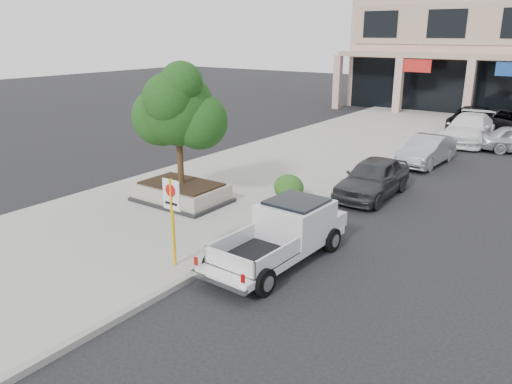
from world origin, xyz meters
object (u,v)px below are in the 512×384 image
at_px(curb_car_a, 373,178).
at_px(curb_car_b, 427,150).
at_px(no_parking_sign, 172,211).
at_px(planter_tree, 184,109).
at_px(planter, 182,192).
at_px(pickup_truck, 277,236).
at_px(curb_car_c, 469,129).
at_px(curb_car_d, 472,119).

height_order(curb_car_a, curb_car_b, curb_car_a).
relative_size(no_parking_sign, curb_car_a, 0.55).
distance_m(planter_tree, curb_car_b, 12.10).
distance_m(planter, curb_car_b, 11.99).
bearing_deg(pickup_truck, no_parking_sign, -132.69).
distance_m(curb_car_a, curb_car_c, 12.09).
height_order(planter_tree, no_parking_sign, planter_tree).
bearing_deg(planter_tree, curb_car_d, 76.91).
bearing_deg(planter, pickup_truck, -20.09).
xyz_separation_m(no_parking_sign, pickup_truck, (1.90, 1.90, -0.87)).
bearing_deg(curb_car_d, curb_car_c, -84.59).
distance_m(planter, planter_tree, 2.95).
xyz_separation_m(pickup_truck, curb_car_a, (-0.21, 6.83, -0.05)).
distance_m(planter, curb_car_a, 7.06).
xyz_separation_m(planter_tree, curb_car_d, (4.79, 20.60, -2.67)).
bearing_deg(curb_car_c, pickup_truck, -93.53).
height_order(curb_car_c, curb_car_d, curb_car_c).
distance_m(curb_car_b, curb_car_c, 6.21).
bearing_deg(curb_car_a, curb_car_b, 87.79).
bearing_deg(curb_car_c, curb_car_d, 97.76).
xyz_separation_m(curb_car_b, curb_car_d, (-0.31, 9.98, 0.07)).
height_order(no_parking_sign, curb_car_d, no_parking_sign).
distance_m(planter_tree, curb_car_c, 17.89).
height_order(planter, curb_car_d, curb_car_d).
height_order(planter, curb_car_a, curb_car_a).
xyz_separation_m(planter, curb_car_d, (4.92, 20.76, 0.27)).
bearing_deg(curb_car_b, no_parking_sign, -93.42).
distance_m(no_parking_sign, curb_car_d, 24.66).
distance_m(no_parking_sign, curb_car_a, 8.94).
bearing_deg(curb_car_c, no_parking_sign, -98.64).
xyz_separation_m(planter, pickup_truck, (5.30, -1.94, 0.29)).
height_order(curb_car_a, curb_car_c, curb_car_c).
relative_size(curb_car_a, curb_car_b, 1.04).
bearing_deg(planter_tree, pickup_truck, -22.05).
relative_size(pickup_truck, curb_car_d, 0.91).
bearing_deg(planter, no_parking_sign, -48.47).
bearing_deg(curb_car_b, curb_car_d, 95.54).
bearing_deg(curb_car_a, planter_tree, -137.02).
height_order(planter_tree, pickup_truck, planter_tree).
bearing_deg(no_parking_sign, curb_car_d, 86.46).
distance_m(curb_car_a, curb_car_d, 15.87).
height_order(planter_tree, curb_car_b, planter_tree).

